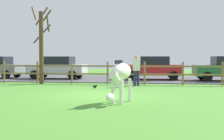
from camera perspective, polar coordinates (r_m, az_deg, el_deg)
The scene contains 9 objects.
ground_plane at distance 12.28m, azimuth -2.14°, elevation -4.67°, with size 60.00×60.00×0.00m, color #47842D.
parking_asphalt at distance 21.45m, azimuth 2.32°, elevation -1.68°, with size 28.00×7.40×0.05m, color #47474C.
paddock_fence at distance 17.22m, azimuth -0.83°, elevation -0.24°, with size 21.09×0.11×1.29m.
bare_tree at distance 17.94m, azimuth -13.17°, elevation 4.83°, with size 1.26×1.28×4.48m.
zebra at distance 9.97m, azimuth 1.64°, elevation -0.92°, with size 0.80×1.90×1.41m.
crow_on_grass at distance 14.48m, azimuth -3.23°, elevation -3.13°, with size 0.21×0.10×0.20m.
parked_car_red at distance 20.73m, azimuth 7.77°, elevation 0.43°, with size 4.02×1.91×1.56m.
parked_car_silver at distance 21.67m, azimuth -10.20°, elevation 0.49°, with size 4.02×1.93×1.56m.
visitor_near_fence at distance 16.19m, azimuth 4.62°, elevation 0.19°, with size 0.40×0.30×1.64m.
Camera 1 is at (2.19, -11.99, 1.46)m, focal length 48.49 mm.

